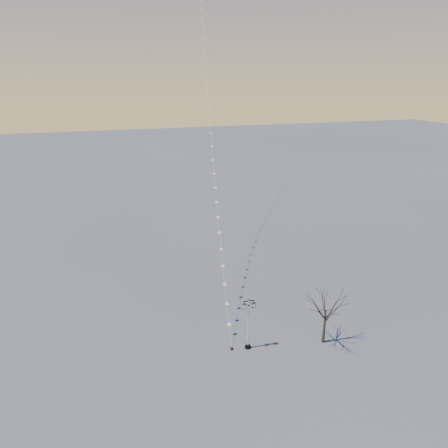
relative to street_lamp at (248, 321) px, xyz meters
name	(u,v)px	position (x,y,z in m)	size (l,w,h in m)	color
ground	(246,350)	(-0.25, -0.17, -2.44)	(300.00, 300.00, 0.00)	#565656
street_lamp	(248,321)	(0.00, 0.00, 0.00)	(1.12, 0.49, 4.41)	black
bare_tree	(326,310)	(6.06, -1.15, 0.56)	(2.60, 2.60, 4.32)	#322C1E
kite_train	(210,106)	(4.11, 24.44, 14.46)	(11.42, 49.10, 33.96)	black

